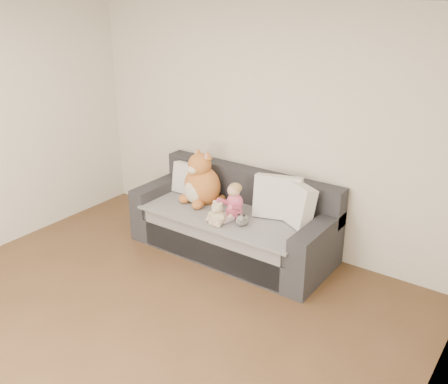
% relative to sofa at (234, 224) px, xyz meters
% --- Properties ---
extents(room_shell, '(5.00, 5.00, 5.00)m').
position_rel_sofa_xyz_m(room_shell, '(0.06, -1.64, 0.99)').
color(room_shell, brown).
rests_on(room_shell, ground).
extents(sofa, '(2.20, 0.94, 0.85)m').
position_rel_sofa_xyz_m(sofa, '(0.00, 0.00, 0.00)').
color(sofa, '#27272C').
rests_on(sofa, ground).
extents(cushion_left, '(0.39, 0.18, 0.37)m').
position_rel_sofa_xyz_m(cushion_left, '(-0.71, 0.10, 0.34)').
color(cushion_left, beige).
rests_on(cushion_left, sofa).
extents(cushion_right_back, '(0.53, 0.36, 0.46)m').
position_rel_sofa_xyz_m(cushion_right_back, '(0.45, 0.13, 0.39)').
color(cushion_right_back, beige).
rests_on(cushion_right_back, sofa).
extents(cushion_right_front, '(0.50, 0.41, 0.44)m').
position_rel_sofa_xyz_m(cushion_right_front, '(0.67, 0.12, 0.37)').
color(cushion_right_front, beige).
rests_on(cushion_right_front, sofa).
extents(toddler, '(0.29, 0.40, 0.39)m').
position_rel_sofa_xyz_m(toddler, '(0.10, -0.18, 0.33)').
color(toddler, '#D44B6F').
rests_on(toddler, sofa).
extents(plush_cat, '(0.50, 0.44, 0.65)m').
position_rel_sofa_xyz_m(plush_cat, '(-0.42, -0.03, 0.40)').
color(plush_cat, '#B96229').
rests_on(plush_cat, sofa).
extents(teddy_bear, '(0.21, 0.15, 0.26)m').
position_rel_sofa_xyz_m(teddy_bear, '(0.06, -0.39, 0.27)').
color(teddy_bear, beige).
rests_on(teddy_bear, sofa).
extents(plush_cow, '(0.13, 0.18, 0.15)m').
position_rel_sofa_xyz_m(plush_cow, '(0.27, -0.26, 0.23)').
color(plush_cow, white).
rests_on(plush_cow, sofa).
extents(sippy_cup, '(0.11, 0.08, 0.13)m').
position_rel_sofa_xyz_m(sippy_cup, '(-0.04, -0.33, 0.23)').
color(sippy_cup, purple).
rests_on(sippy_cup, sofa).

